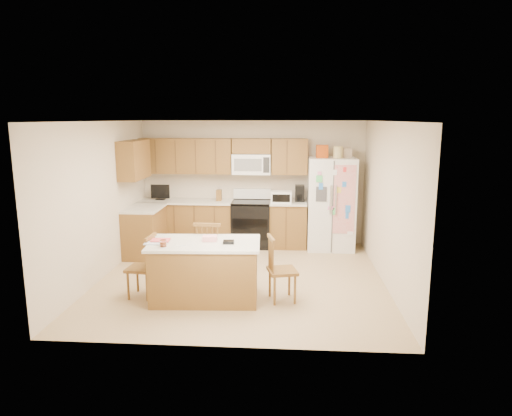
# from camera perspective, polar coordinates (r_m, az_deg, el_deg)

# --- Properties ---
(ground) EXTENTS (4.50, 4.50, 0.00)m
(ground) POSITION_cam_1_polar(r_m,az_deg,el_deg) (7.46, -1.80, -8.79)
(ground) COLOR tan
(ground) RESTS_ON ground
(room_shell) EXTENTS (4.60, 4.60, 2.52)m
(room_shell) POSITION_cam_1_polar(r_m,az_deg,el_deg) (7.10, -1.87, 2.21)
(room_shell) COLOR beige
(room_shell) RESTS_ON ground
(cabinetry) EXTENTS (3.36, 1.56, 2.15)m
(cabinetry) POSITION_cam_1_polar(r_m,az_deg,el_deg) (9.08, -6.86, 0.74)
(cabinetry) COLOR brown
(cabinetry) RESTS_ON ground
(stove) EXTENTS (0.76, 0.65, 1.13)m
(stove) POSITION_cam_1_polar(r_m,az_deg,el_deg) (9.18, -0.59, -1.88)
(stove) COLOR black
(stove) RESTS_ON ground
(refrigerator) EXTENTS (0.90, 0.79, 2.04)m
(refrigerator) POSITION_cam_1_polar(r_m,az_deg,el_deg) (9.03, 9.35, 0.66)
(refrigerator) COLOR white
(refrigerator) RESTS_ON ground
(island) EXTENTS (1.61, 0.99, 0.93)m
(island) POSITION_cam_1_polar(r_m,az_deg,el_deg) (6.56, -6.37, -7.75)
(island) COLOR brown
(island) RESTS_ON ground
(windsor_chair_left) EXTENTS (0.41, 0.43, 0.92)m
(windsor_chair_left) POSITION_cam_1_polar(r_m,az_deg,el_deg) (6.81, -13.95, -7.24)
(windsor_chair_left) COLOR brown
(windsor_chair_left) RESTS_ON ground
(windsor_chair_back) EXTENTS (0.45, 0.43, 1.01)m
(windsor_chair_back) POSITION_cam_1_polar(r_m,az_deg,el_deg) (7.11, -5.81, -5.81)
(windsor_chair_back) COLOR brown
(windsor_chair_back) RESTS_ON ground
(windsor_chair_right) EXTENTS (0.47, 0.49, 0.94)m
(windsor_chair_right) POSITION_cam_1_polar(r_m,az_deg,el_deg) (6.47, 3.10, -7.79)
(windsor_chair_right) COLOR brown
(windsor_chair_right) RESTS_ON ground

